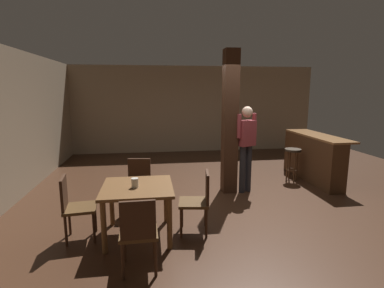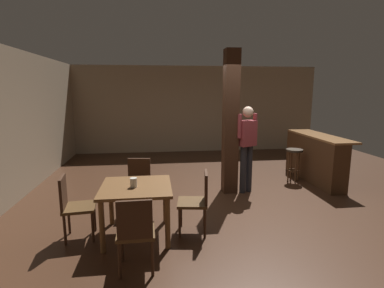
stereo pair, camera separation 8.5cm
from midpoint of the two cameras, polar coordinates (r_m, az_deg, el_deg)
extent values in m
plane|color=#382114|center=(5.91, 7.72, -9.96)|extent=(10.80, 10.80, 0.00)
cube|color=gray|center=(9.98, 1.26, 6.63)|extent=(8.00, 0.10, 2.80)
cube|color=gray|center=(5.96, -32.37, 2.56)|extent=(0.10, 9.00, 2.80)
cube|color=#382114|center=(5.91, 7.77, 4.02)|extent=(0.28, 0.28, 2.80)
cube|color=brown|center=(4.24, -10.02, -8.09)|extent=(0.96, 0.96, 0.04)
cylinder|color=brown|center=(4.74, -4.61, -10.63)|extent=(0.07, 0.07, 0.69)
cylinder|color=brown|center=(4.78, -14.65, -10.76)|extent=(0.07, 0.07, 0.69)
cylinder|color=brown|center=(3.99, -4.04, -14.82)|extent=(0.07, 0.07, 0.69)
cylinder|color=brown|center=(4.03, -16.17, -14.91)|extent=(0.07, 0.07, 0.69)
cube|color=#4C3319|center=(3.57, -9.94, -16.21)|extent=(0.43, 0.43, 0.04)
cube|color=#382114|center=(3.30, -10.12, -14.19)|extent=(0.38, 0.05, 0.45)
cylinder|color=#382114|center=(3.84, -12.53, -18.09)|extent=(0.04, 0.04, 0.43)
cylinder|color=#382114|center=(3.83, -7.03, -17.99)|extent=(0.04, 0.04, 0.43)
cylinder|color=#382114|center=(3.54, -12.90, -20.77)|extent=(0.04, 0.04, 0.43)
cylinder|color=#382114|center=(3.53, -6.84, -20.67)|extent=(0.04, 0.04, 0.43)
cube|color=#4C3319|center=(4.45, -20.14, -11.27)|extent=(0.47, 0.47, 0.04)
cube|color=#382114|center=(4.40, -22.84, -8.57)|extent=(0.08, 0.38, 0.45)
cylinder|color=#382114|center=(4.67, -17.55, -13.01)|extent=(0.04, 0.04, 0.43)
cylinder|color=#382114|center=(4.35, -17.84, -14.81)|extent=(0.04, 0.04, 0.43)
cylinder|color=#382114|center=(4.71, -21.91, -13.09)|extent=(0.04, 0.04, 0.43)
cylinder|color=#382114|center=(4.40, -22.55, -14.86)|extent=(0.04, 0.04, 0.43)
cube|color=#4C3319|center=(5.04, -9.85, -8.19)|extent=(0.47, 0.47, 0.04)
cube|color=#382114|center=(5.16, -9.55, -5.15)|extent=(0.38, 0.08, 0.45)
cylinder|color=#382114|center=(4.93, -8.08, -11.37)|extent=(0.04, 0.04, 0.43)
cylinder|color=#382114|center=(4.99, -12.14, -11.22)|extent=(0.04, 0.04, 0.43)
cylinder|color=#382114|center=(5.25, -7.53, -9.97)|extent=(0.04, 0.04, 0.43)
cylinder|color=#382114|center=(5.31, -11.33, -9.85)|extent=(0.04, 0.04, 0.43)
cube|color=#4C3319|center=(4.35, 0.65, -11.10)|extent=(0.48, 0.48, 0.04)
cube|color=#382114|center=(4.28, 3.26, -8.29)|extent=(0.09, 0.38, 0.45)
cylinder|color=#382114|center=(4.28, -1.79, -14.73)|extent=(0.04, 0.04, 0.43)
cylinder|color=#382114|center=(4.60, -1.57, -12.89)|extent=(0.04, 0.04, 0.43)
cylinder|color=#382114|center=(4.28, 3.05, -14.76)|extent=(0.04, 0.04, 0.43)
cylinder|color=#382114|center=(4.60, 2.90, -12.91)|extent=(0.04, 0.04, 0.43)
cylinder|color=beige|center=(4.16, -10.51, -7.23)|extent=(0.10, 0.10, 0.13)
cube|color=maroon|center=(5.96, 10.88, 2.04)|extent=(0.39, 0.32, 0.50)
sphere|color=beige|center=(5.92, 11.02, 6.02)|extent=(0.28, 0.28, 0.21)
cylinder|color=#232328|center=(6.16, 11.21, -4.61)|extent=(0.16, 0.16, 0.95)
cylinder|color=#232328|center=(6.05, 10.08, -4.82)|extent=(0.16, 0.16, 0.95)
cylinder|color=maroon|center=(6.07, 12.30, 3.56)|extent=(0.11, 0.11, 0.46)
cylinder|color=maroon|center=(5.81, 9.50, 3.37)|extent=(0.11, 0.11, 0.46)
cube|color=brown|center=(7.28, 23.46, 1.39)|extent=(0.56, 2.04, 0.04)
cube|color=#422816|center=(7.32, 22.50, -2.63)|extent=(0.36, 2.04, 1.00)
cylinder|color=#2D2319|center=(7.09, 19.27, -1.14)|extent=(0.37, 0.37, 0.05)
torus|color=#4C301C|center=(7.19, 19.06, -4.71)|extent=(0.26, 0.26, 0.02)
cylinder|color=#4C301C|center=(7.27, 18.69, -3.77)|extent=(0.03, 0.03, 0.68)
cylinder|color=#4C301C|center=(7.06, 19.52, -4.23)|extent=(0.03, 0.03, 0.68)
cylinder|color=#4C301C|center=(7.22, 19.95, -3.95)|extent=(0.03, 0.03, 0.68)
cylinder|color=#4C301C|center=(7.11, 18.24, -4.05)|extent=(0.03, 0.03, 0.68)
camera|label=1|loc=(0.04, -89.54, 0.08)|focal=28.00mm
camera|label=2|loc=(0.04, 90.46, -0.08)|focal=28.00mm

